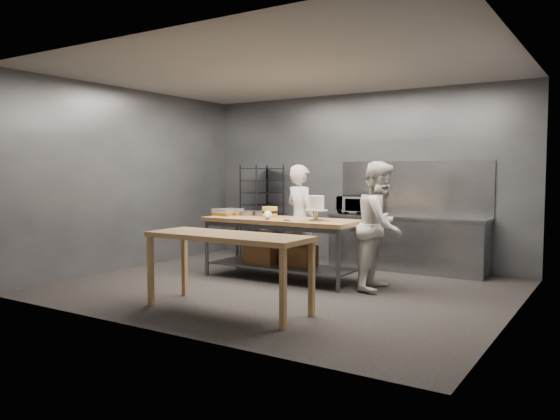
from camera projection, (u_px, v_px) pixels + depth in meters
name	position (u px, v px, depth m)	size (l,w,h in m)	color
ground	(284.00, 287.00, 7.67)	(6.00, 6.00, 0.00)	black
back_wall	(359.00, 179.00, 9.67)	(6.00, 0.04, 3.00)	#4C4F54
work_table	(280.00, 241.00, 8.23)	(2.40, 0.90, 0.92)	olive
near_counter	(228.00, 241.00, 6.33)	(2.00, 0.70, 0.90)	olive
back_counter	(406.00, 243.00, 8.93)	(2.60, 0.60, 0.90)	slate
splashback_panel	(413.00, 188.00, 9.12)	(2.60, 0.02, 0.90)	slate
speed_rack	(262.00, 212.00, 10.35)	(0.80, 0.83, 1.75)	black
chef_behind	(301.00, 219.00, 8.80)	(0.63, 0.41, 1.73)	silver
chef_right	(380.00, 226.00, 7.48)	(0.86, 0.67, 1.76)	silver
microwave	(355.00, 205.00, 9.39)	(0.54, 0.37, 0.30)	black
frosted_cake_stand	(316.00, 205.00, 7.80)	(0.34, 0.34, 0.36)	#BDB297
layer_cake	(270.00, 212.00, 8.43)	(0.24, 0.24, 0.16)	#E9CA4A
cake_pans	(255.00, 213.00, 8.74)	(0.52, 0.34, 0.07)	gray
piping_bag	(267.00, 216.00, 7.98)	(0.12, 0.12, 0.38)	white
offset_spatula	(292.00, 221.00, 7.75)	(0.36, 0.02, 0.02)	slate
pastry_clamshells	(228.00, 212.00, 8.74)	(0.37, 0.37, 0.11)	#AB6E22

